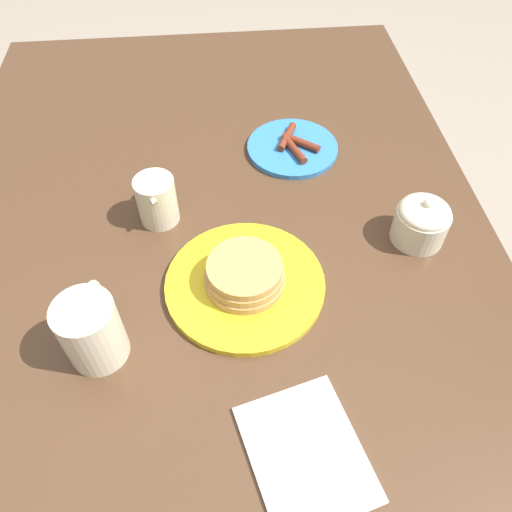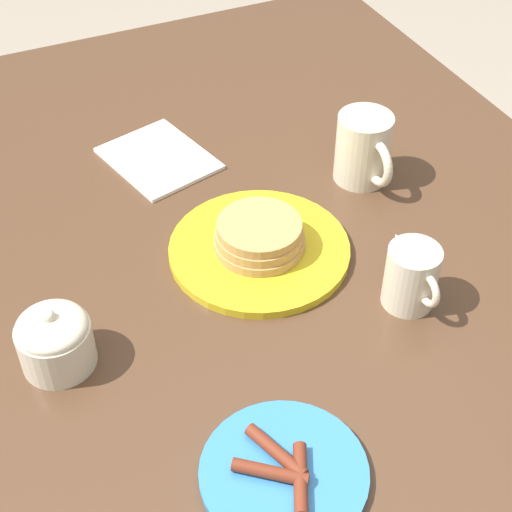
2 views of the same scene
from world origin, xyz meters
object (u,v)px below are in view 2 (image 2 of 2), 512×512
Objects in this scene: creamer_pitcher at (411,275)px; sugar_bowl at (55,339)px; pancake_plate at (259,244)px; coffee_mug at (364,148)px; napkin at (159,158)px; side_plate_bacon at (284,472)px.

sugar_bowl is at bearing -101.36° from creamer_pitcher.
pancake_plate is 2.09× the size of coffee_mug.
pancake_plate is at bearing 11.54° from napkin.
pancake_plate is 0.22m from coffee_mug.
napkin is (-0.56, 0.07, -0.00)m from side_plate_bacon.
sugar_bowl reaches higher than napkin.
creamer_pitcher is at bearing 78.64° from sugar_bowl.
pancake_plate is 0.20m from creamer_pitcher.
coffee_mug is 0.60× the size of napkin.
creamer_pitcher is at bearing 24.01° from napkin.
napkin is at bearing -168.46° from pancake_plate.
pancake_plate is at bearing -140.00° from creamer_pitcher.
pancake_plate is 1.25× the size of napkin.
coffee_mug is (-0.09, 0.20, 0.04)m from pancake_plate.
sugar_bowl is at bearing -145.06° from side_plate_bacon.
side_plate_bacon is 0.29m from sugar_bowl.
side_plate_bacon is 0.29m from creamer_pitcher.
pancake_plate is at bearing -67.21° from coffee_mug.
coffee_mug is at bearing 57.01° from napkin.
coffee_mug reaches higher than napkin.
sugar_bowl is at bearing -35.78° from napkin.
side_plate_bacon is (0.31, -0.12, -0.01)m from pancake_plate.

